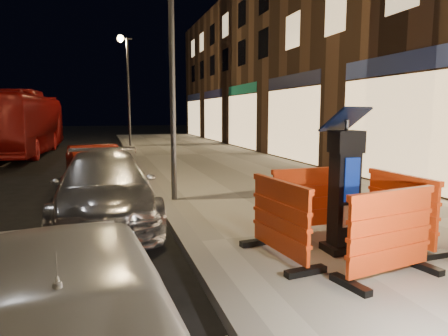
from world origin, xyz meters
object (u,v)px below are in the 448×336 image
object	(u,v)px
parking_kiosk	(344,185)
bus_doubledecker	(22,155)
barrier_back	(309,200)
car_silver	(106,221)
car_red	(97,189)
barrier_bldgside	(400,210)
barrier_kerbside	(280,220)
barrier_front	(390,235)

from	to	relation	value
parking_kiosk	bus_doubledecker	world-z (taller)	parking_kiosk
parking_kiosk	barrier_back	bearing A→B (deg)	84.73
car_silver	parking_kiosk	bearing A→B (deg)	-45.09
parking_kiosk	car_silver	distance (m)	4.54
car_red	barrier_bldgside	bearing A→B (deg)	-66.76
parking_kiosk	barrier_kerbside	xyz separation A→B (m)	(-0.95, 0.00, -0.41)
bus_doubledecker	barrier_bldgside	bearing A→B (deg)	-62.94
car_red	parking_kiosk	bearing A→B (deg)	-72.92
barrier_back	car_silver	xyz separation A→B (m)	(-3.14, 2.15, -0.67)
car_red	barrier_front	bearing A→B (deg)	-75.89
barrier_bldgside	car_silver	world-z (taller)	barrier_bldgside
barrier_kerbside	car_silver	world-z (taller)	barrier_kerbside
barrier_kerbside	car_silver	distance (m)	3.85
parking_kiosk	barrier_back	world-z (taller)	parking_kiosk
car_silver	barrier_kerbside	bearing A→B (deg)	-55.24
parking_kiosk	bus_doubledecker	xyz separation A→B (m)	(-7.03, 16.92, -1.09)
barrier_back	car_red	xyz separation A→B (m)	(-3.35, 5.68, -0.67)
parking_kiosk	car_red	bearing A→B (deg)	111.56
car_silver	bus_doubledecker	xyz separation A→B (m)	(-3.90, 13.83, 0.00)
barrier_front	bus_doubledecker	bearing A→B (deg)	101.21
barrier_bldgside	car_red	world-z (taller)	barrier_bldgside
car_silver	bus_doubledecker	distance (m)	14.36
parking_kiosk	bus_doubledecker	size ratio (longest dim) A/B	0.17
barrier_kerbside	car_red	size ratio (longest dim) A/B	0.38
barrier_kerbside	barrier_back	bearing A→B (deg)	-52.27
barrier_back	car_red	world-z (taller)	barrier_back
parking_kiosk	barrier_kerbside	distance (m)	1.04
barrier_front	barrier_back	xyz separation A→B (m)	(0.00, 1.90, 0.00)
barrier_back	barrier_kerbside	xyz separation A→B (m)	(-0.95, -0.95, 0.00)
barrier_back	car_red	distance (m)	6.63
barrier_back	car_silver	size ratio (longest dim) A/B	0.30
barrier_kerbside	bus_doubledecker	xyz separation A→B (m)	(-6.08, 16.92, -0.67)
barrier_back	car_red	bearing A→B (deg)	118.29
parking_kiosk	barrier_front	xyz separation A→B (m)	(0.00, -0.95, -0.41)
barrier_kerbside	bus_doubledecker	bearing A→B (deg)	12.50
parking_kiosk	car_silver	bearing A→B (deg)	130.09
parking_kiosk	barrier_back	xyz separation A→B (m)	(0.00, 0.95, -0.41)
parking_kiosk	barrier_bldgside	world-z (taller)	parking_kiosk
barrier_front	car_red	xyz separation A→B (m)	(-3.35, 7.58, -0.67)
barrier_front	barrier_bldgside	distance (m)	1.34
parking_kiosk	barrier_front	bearing A→B (deg)	-95.27
barrier_front	barrier_back	bearing A→B (deg)	79.73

